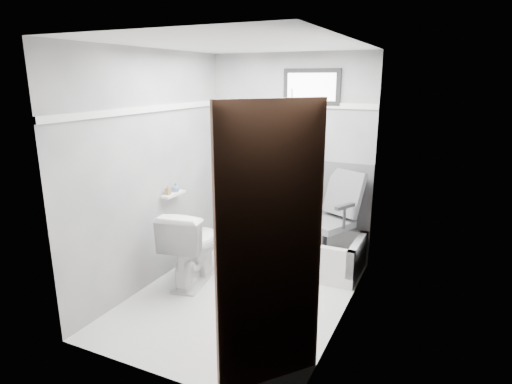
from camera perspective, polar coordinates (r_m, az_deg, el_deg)
The scene contains 19 objects.
floor at distance 4.41m, azimuth -1.99°, elevation -13.76°, with size 2.60×2.60×0.00m, color white.
ceiling at distance 3.87m, azimuth -2.33°, elevation 19.15°, with size 2.60×2.60×0.00m, color silver.
wall_back at distance 5.14m, azimuth 4.52°, elevation 4.65°, with size 2.00×0.02×2.40m, color slate.
wall_front at distance 2.92m, azimuth -13.91°, elevation -3.80°, with size 2.00×0.02×2.40m, color slate.
wall_left at distance 4.51m, azimuth -13.54°, elevation 2.81°, with size 0.02×2.60×2.40m, color slate.
wall_right at distance 3.64m, azimuth 12.02°, elevation 0.02°, with size 0.02×2.60×2.40m, color slate.
bathtub at distance 5.00m, azimuth 5.25°, elevation -7.49°, with size 1.50×0.70×0.42m, color silver, non-canonical shape.
office_chair at distance 4.81m, azimuth 9.27°, elevation -3.27°, with size 0.58×0.58×1.01m, color slate, non-canonical shape.
toilet at distance 4.59m, azimuth -8.48°, elevation -7.10°, with size 0.46×0.83×0.81m, color white.
door at distance 2.55m, azimuth 4.47°, elevation -11.07°, with size 0.78×0.78×2.00m, color brown, non-canonical shape.
window at distance 4.96m, azimuth 7.44°, elevation 13.74°, with size 0.66×0.04×0.40m, color black, non-canonical shape.
backerboard at distance 5.13m, azimuth 7.00°, elevation -0.00°, with size 1.50×0.02×0.78m, color #4C4C4F.
trim_back at distance 5.05m, azimuth 4.61°, elevation 11.56°, with size 2.00×0.02×0.06m, color white.
trim_left at distance 4.41m, azimuth -13.90°, elevation 10.69°, with size 0.02×2.60×0.06m, color white.
pole at distance 4.89m, azimuth 5.25°, elevation 2.31°, with size 0.02×0.02×1.95m, color silver.
shelf at distance 4.71m, azimuth -10.94°, elevation -0.28°, with size 0.10×0.32×0.03m, color white.
soap_bottle_a at distance 4.64m, azimuth -11.66°, elevation 0.28°, with size 0.05×0.05×0.11m, color olive.
soap_bottle_b at distance 4.75m, azimuth -10.66°, elevation 0.60°, with size 0.08×0.08×0.10m, color slate.
faucet at distance 5.33m, azimuth 2.25°, elevation -2.11°, with size 0.26×0.10×0.16m, color silver, non-canonical shape.
Camera 1 is at (1.77, -3.43, 2.12)m, focal length 30.00 mm.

